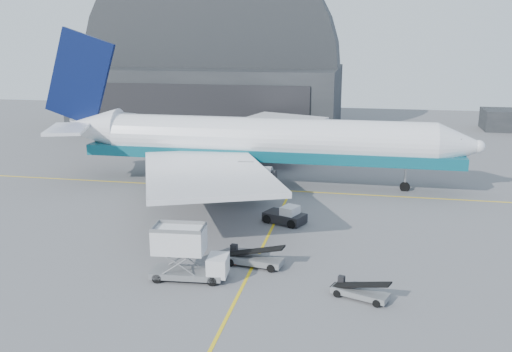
% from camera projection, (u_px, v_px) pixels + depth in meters
% --- Properties ---
extents(ground, '(200.00, 200.00, 0.00)m').
position_uv_depth(ground, '(260.00, 252.00, 49.87)').
color(ground, '#565659').
rests_on(ground, ground).
extents(taxi_lines, '(80.00, 42.12, 0.02)m').
position_uv_depth(taxi_lines, '(282.00, 209.00, 61.92)').
color(taxi_lines, gold).
rests_on(taxi_lines, ground).
extents(hangar, '(50.00, 28.30, 28.00)m').
position_uv_depth(hangar, '(212.00, 79.00, 113.41)').
color(hangar, black).
rests_on(hangar, ground).
extents(airliner, '(55.46, 53.78, 19.46)m').
position_uv_depth(airliner, '(252.00, 141.00, 71.11)').
color(airliner, white).
rests_on(airliner, ground).
extents(catering_truck, '(6.13, 2.68, 4.11)m').
position_uv_depth(catering_truck, '(186.00, 254.00, 43.88)').
color(catering_truck, slate).
rests_on(catering_truck, ground).
extents(pushback_tug, '(4.60, 3.64, 1.87)m').
position_uv_depth(pushback_tug, '(286.00, 216.00, 57.21)').
color(pushback_tug, black).
rests_on(pushback_tug, ground).
extents(belt_loader_a, '(5.26, 2.43, 1.97)m').
position_uv_depth(belt_loader_a, '(253.00, 258.00, 46.80)').
color(belt_loader_a, slate).
rests_on(belt_loader_a, ground).
extents(belt_loader_b, '(4.42, 2.74, 1.67)m').
position_uv_depth(belt_loader_b, '(360.00, 292.00, 41.05)').
color(belt_loader_b, slate).
rests_on(belt_loader_b, ground).
extents(traffic_cone, '(0.33, 0.33, 0.47)m').
position_uv_depth(traffic_cone, '(235.00, 261.00, 47.22)').
color(traffic_cone, red).
rests_on(traffic_cone, ground).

